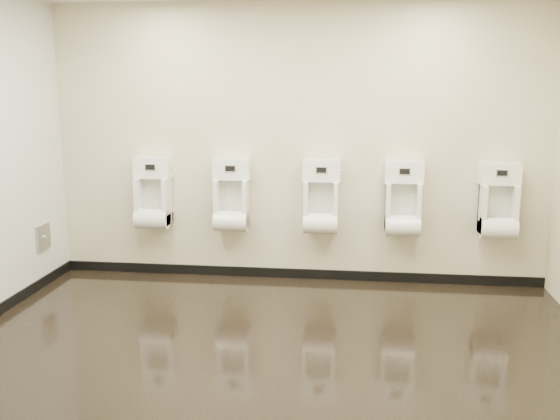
# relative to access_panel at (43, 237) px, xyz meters

# --- Properties ---
(ground) EXTENTS (5.00, 3.50, 0.00)m
(ground) POSITION_rel_access_panel_xyz_m (2.48, -1.20, -0.50)
(ground) COLOR black
(ground) RESTS_ON ground
(back_wall) EXTENTS (5.00, 0.02, 2.80)m
(back_wall) POSITION_rel_access_panel_xyz_m (2.48, 0.55, 0.90)
(back_wall) COLOR beige
(back_wall) RESTS_ON ground
(front_wall) EXTENTS (5.00, 0.02, 2.80)m
(front_wall) POSITION_rel_access_panel_xyz_m (2.48, -2.95, 0.90)
(front_wall) COLOR beige
(front_wall) RESTS_ON ground
(skirting_back) EXTENTS (5.00, 0.02, 0.10)m
(skirting_back) POSITION_rel_access_panel_xyz_m (2.48, 0.54, -0.45)
(skirting_back) COLOR black
(skirting_back) RESTS_ON ground
(access_panel) EXTENTS (0.04, 0.25, 0.25)m
(access_panel) POSITION_rel_access_panel_xyz_m (0.00, 0.00, 0.00)
(access_panel) COLOR #9E9EA3
(access_panel) RESTS_ON left_wall
(urinal_0) EXTENTS (0.39, 0.29, 0.72)m
(urinal_0) POSITION_rel_access_panel_xyz_m (1.01, 0.42, 0.34)
(urinal_0) COLOR white
(urinal_0) RESTS_ON back_wall
(urinal_1) EXTENTS (0.39, 0.29, 0.72)m
(urinal_1) POSITION_rel_access_panel_xyz_m (1.84, 0.42, 0.34)
(urinal_1) COLOR white
(urinal_1) RESTS_ON back_wall
(urinal_2) EXTENTS (0.39, 0.29, 0.72)m
(urinal_2) POSITION_rel_access_panel_xyz_m (2.75, 0.42, 0.34)
(urinal_2) COLOR white
(urinal_2) RESTS_ON back_wall
(urinal_3) EXTENTS (0.39, 0.29, 0.72)m
(urinal_3) POSITION_rel_access_panel_xyz_m (3.55, 0.42, 0.34)
(urinal_3) COLOR white
(urinal_3) RESTS_ON back_wall
(urinal_4) EXTENTS (0.39, 0.29, 0.72)m
(urinal_4) POSITION_rel_access_panel_xyz_m (4.46, 0.42, 0.34)
(urinal_4) COLOR white
(urinal_4) RESTS_ON back_wall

